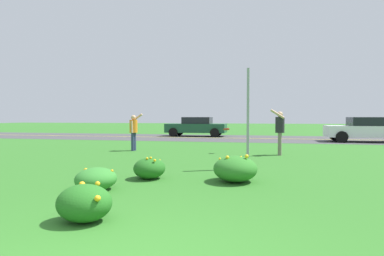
% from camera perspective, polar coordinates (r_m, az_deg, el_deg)
% --- Properties ---
extents(ground_plane, '(120.00, 120.00, 0.00)m').
position_cam_1_polar(ground_plane, '(12.40, 6.41, -4.79)').
color(ground_plane, '#2D6B23').
extents(highway_strip, '(120.00, 7.35, 0.01)m').
position_cam_1_polar(highway_strip, '(22.08, 9.05, -1.82)').
color(highway_strip, '#424244').
rests_on(highway_strip, ground).
extents(highway_center_stripe, '(120.00, 0.16, 0.00)m').
position_cam_1_polar(highway_center_stripe, '(22.08, 9.05, -1.81)').
color(highway_center_stripe, yellow).
rests_on(highway_center_stripe, ground).
extents(daylily_clump_front_center, '(0.75, 0.82, 0.53)m').
position_cam_1_polar(daylily_clump_front_center, '(7.66, -7.60, -7.13)').
color(daylily_clump_front_center, '#23661E').
rests_on(daylily_clump_front_center, ground).
extents(daylily_clump_mid_left, '(0.99, 1.08, 0.63)m').
position_cam_1_polar(daylily_clump_mid_left, '(7.32, 7.74, -7.22)').
color(daylily_clump_mid_left, '#2D7526').
rests_on(daylily_clump_mid_left, ground).
extents(daylily_clump_mid_right, '(0.78, 0.68, 0.54)m').
position_cam_1_polar(daylily_clump_mid_right, '(4.79, -18.69, -12.57)').
color(daylily_clump_mid_right, '#23661E').
rests_on(daylily_clump_mid_right, ground).
extents(daylily_clump_front_right, '(0.81, 0.88, 0.45)m').
position_cam_1_polar(daylily_clump_front_right, '(6.70, -16.77, -8.71)').
color(daylily_clump_front_right, '#337F2D').
rests_on(daylily_clump_front_right, ground).
extents(sign_post_near_path, '(0.07, 0.10, 2.82)m').
position_cam_1_polar(sign_post_near_path, '(9.03, 9.97, 1.63)').
color(sign_post_near_path, '#93969B').
rests_on(sign_post_near_path, ground).
extents(person_thrower_orange_shirt, '(0.51, 0.49, 1.62)m').
position_cam_1_polar(person_thrower_orange_shirt, '(14.01, -10.40, -0.25)').
color(person_thrower_orange_shirt, orange).
rests_on(person_thrower_orange_shirt, ground).
extents(person_catcher_dark_shirt, '(0.54, 0.50, 1.76)m').
position_cam_1_polar(person_catcher_dark_shirt, '(12.63, 15.41, -0.16)').
color(person_catcher_dark_shirt, '#232328').
rests_on(person_catcher_dark_shirt, ground).
extents(frisbee_red, '(0.27, 0.25, 0.12)m').
position_cam_1_polar(frisbee_red, '(12.89, 6.17, -0.23)').
color(frisbee_red, red).
extents(car_white_center_left, '(4.50, 2.00, 1.45)m').
position_cam_1_polar(car_white_center_left, '(21.22, 28.82, -0.21)').
color(car_white_center_left, silver).
rests_on(car_white_center_left, ground).
extents(car_dark_green_center_right, '(4.50, 2.00, 1.45)m').
position_cam_1_polar(car_dark_green_center_right, '(24.15, 0.79, 0.27)').
color(car_dark_green_center_right, '#194C2D').
rests_on(car_dark_green_center_right, ground).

